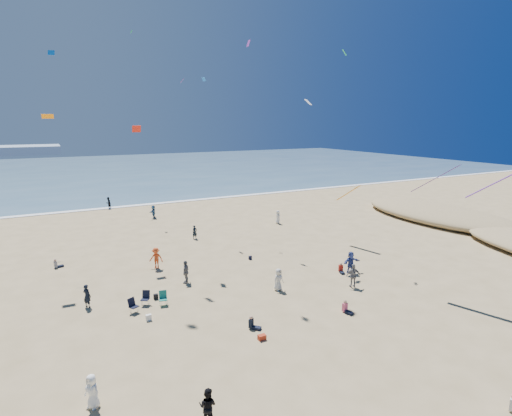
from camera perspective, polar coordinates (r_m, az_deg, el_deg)
ground at (r=22.49m, az=5.32°, el=-21.13°), size 220.00×220.00×0.00m
ocean at (r=111.84m, az=-22.25°, el=4.91°), size 220.00×100.00×0.06m
surf_line at (r=62.77m, az=-17.58°, el=0.27°), size 220.00×1.20×0.08m
standing_flyers at (r=36.63m, az=-6.50°, el=-6.16°), size 24.73×47.73×1.86m
seated_group at (r=27.91m, az=2.76°, el=-13.11°), size 22.05×29.55×0.84m
chair_cluster at (r=28.64m, az=-15.23°, el=-12.69°), size 2.76×1.62×1.00m
white_tote at (r=27.10m, az=-15.09°, el=-14.87°), size 0.35×0.20×0.40m
black_backpack at (r=29.90m, az=-14.12°, el=-12.18°), size 0.30×0.22×0.38m
cooler at (r=24.25m, az=0.85°, el=-17.99°), size 0.45×0.30×0.30m
navy_bag at (r=36.85m, az=-0.83°, el=-7.12°), size 0.28×0.18×0.34m
kites_aloft at (r=33.90m, az=5.15°, el=15.88°), size 43.13×44.62×30.96m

